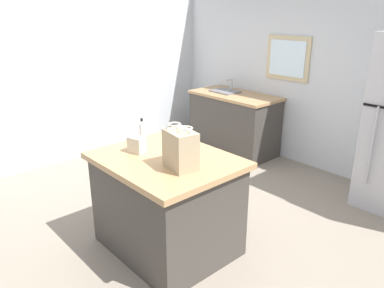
{
  "coord_description": "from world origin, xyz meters",
  "views": [
    {
      "loc": [
        2.39,
        -2.02,
        2.08
      ],
      "look_at": [
        0.04,
        0.09,
        0.94
      ],
      "focal_mm": 35.03,
      "sensor_mm": 36.0,
      "label": 1
    }
  ],
  "objects_px": {
    "kitchen_island": "(167,203)",
    "small_box": "(137,145)",
    "bottle": "(142,133)",
    "shopping_bag": "(181,150)"
  },
  "relations": [
    {
      "from": "kitchen_island",
      "to": "small_box",
      "type": "height_order",
      "value": "small_box"
    },
    {
      "from": "small_box",
      "to": "bottle",
      "type": "relative_size",
      "value": 0.57
    },
    {
      "from": "kitchen_island",
      "to": "shopping_bag",
      "type": "height_order",
      "value": "shopping_bag"
    },
    {
      "from": "shopping_bag",
      "to": "bottle",
      "type": "xyz_separation_m",
      "value": [
        -0.66,
        0.1,
        -0.04
      ]
    },
    {
      "from": "small_box",
      "to": "shopping_bag",
      "type": "bearing_deg",
      "value": 6.69
    },
    {
      "from": "kitchen_island",
      "to": "small_box",
      "type": "bearing_deg",
      "value": -157.03
    },
    {
      "from": "kitchen_island",
      "to": "bottle",
      "type": "relative_size",
      "value": 4.78
    },
    {
      "from": "kitchen_island",
      "to": "bottle",
      "type": "bearing_deg",
      "value": 173.45
    },
    {
      "from": "shopping_bag",
      "to": "bottle",
      "type": "bearing_deg",
      "value": 171.63
    },
    {
      "from": "bottle",
      "to": "kitchen_island",
      "type": "bearing_deg",
      "value": -6.55
    }
  ]
}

